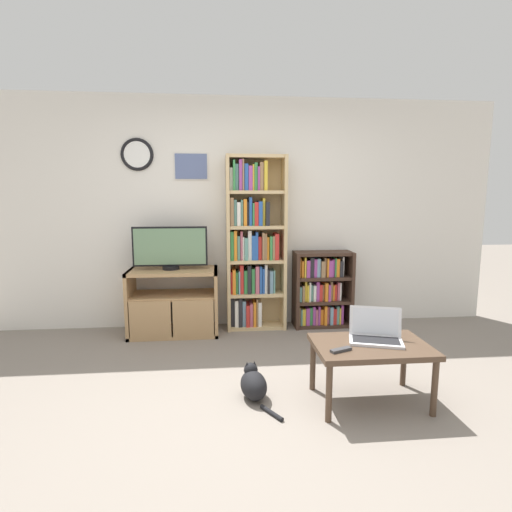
{
  "coord_description": "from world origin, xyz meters",
  "views": [
    {
      "loc": [
        -0.26,
        -2.59,
        1.51
      ],
      "look_at": [
        0.1,
        1.1,
        0.95
      ],
      "focal_mm": 28.0,
      "sensor_mm": 36.0,
      "label": 1
    }
  ],
  "objects_px": {
    "bookshelf_tall": "(253,245)",
    "bookshelf_short": "(320,290)",
    "tv_stand": "(174,302)",
    "remote_near_laptop": "(341,350)",
    "laptop": "(376,333)",
    "television": "(170,248)",
    "cat": "(253,384)",
    "coffee_table": "(371,351)"
  },
  "relations": [
    {
      "from": "bookshelf_short",
      "to": "laptop",
      "type": "xyz_separation_m",
      "value": [
        -0.03,
        -1.7,
        0.08
      ]
    },
    {
      "from": "bookshelf_short",
      "to": "remote_near_laptop",
      "type": "height_order",
      "value": "bookshelf_short"
    },
    {
      "from": "tv_stand",
      "to": "bookshelf_short",
      "type": "bearing_deg",
      "value": 4.59
    },
    {
      "from": "television",
      "to": "bookshelf_short",
      "type": "height_order",
      "value": "television"
    },
    {
      "from": "television",
      "to": "remote_near_laptop",
      "type": "relative_size",
      "value": 4.82
    },
    {
      "from": "bookshelf_tall",
      "to": "bookshelf_short",
      "type": "distance_m",
      "value": 0.95
    },
    {
      "from": "television",
      "to": "coffee_table",
      "type": "height_order",
      "value": "television"
    },
    {
      "from": "bookshelf_short",
      "to": "remote_near_laptop",
      "type": "bearing_deg",
      "value": -100.41
    },
    {
      "from": "television",
      "to": "laptop",
      "type": "bearing_deg",
      "value": -43.91
    },
    {
      "from": "bookshelf_tall",
      "to": "television",
      "type": "bearing_deg",
      "value": -172.91
    },
    {
      "from": "remote_near_laptop",
      "to": "cat",
      "type": "distance_m",
      "value": 0.73
    },
    {
      "from": "remote_near_laptop",
      "to": "cat",
      "type": "relative_size",
      "value": 0.32
    },
    {
      "from": "bookshelf_tall",
      "to": "cat",
      "type": "relative_size",
      "value": 3.8
    },
    {
      "from": "coffee_table",
      "to": "cat",
      "type": "distance_m",
      "value": 0.9
    },
    {
      "from": "television",
      "to": "bookshelf_short",
      "type": "distance_m",
      "value": 1.78
    },
    {
      "from": "tv_stand",
      "to": "remote_near_laptop",
      "type": "height_order",
      "value": "tv_stand"
    },
    {
      "from": "laptop",
      "to": "remote_near_laptop",
      "type": "distance_m",
      "value": 0.37
    },
    {
      "from": "tv_stand",
      "to": "coffee_table",
      "type": "relative_size",
      "value": 1.17
    },
    {
      "from": "tv_stand",
      "to": "bookshelf_short",
      "type": "distance_m",
      "value": 1.68
    },
    {
      "from": "laptop",
      "to": "cat",
      "type": "height_order",
      "value": "laptop"
    },
    {
      "from": "bookshelf_short",
      "to": "remote_near_laptop",
      "type": "relative_size",
      "value": 5.3
    },
    {
      "from": "bookshelf_tall",
      "to": "laptop",
      "type": "bearing_deg",
      "value": -66.09
    },
    {
      "from": "television",
      "to": "cat",
      "type": "xyz_separation_m",
      "value": [
        0.76,
        -1.52,
        -0.85
      ]
    },
    {
      "from": "laptop",
      "to": "remote_near_laptop",
      "type": "height_order",
      "value": "laptop"
    },
    {
      "from": "bookshelf_tall",
      "to": "cat",
      "type": "bearing_deg",
      "value": -94.9
    },
    {
      "from": "bookshelf_tall",
      "to": "cat",
      "type": "xyz_separation_m",
      "value": [
        -0.14,
        -1.63,
        -0.85
      ]
    },
    {
      "from": "bookshelf_short",
      "to": "coffee_table",
      "type": "bearing_deg",
      "value": -92.76
    },
    {
      "from": "television",
      "to": "remote_near_laptop",
      "type": "bearing_deg",
      "value": -52.91
    },
    {
      "from": "television",
      "to": "tv_stand",
      "type": "bearing_deg",
      "value": -53.75
    },
    {
      "from": "tv_stand",
      "to": "television",
      "type": "relative_size",
      "value": 1.21
    },
    {
      "from": "coffee_table",
      "to": "remote_near_laptop",
      "type": "xyz_separation_m",
      "value": [
        -0.26,
        -0.12,
        0.06
      ]
    },
    {
      "from": "laptop",
      "to": "television",
      "type": "bearing_deg",
      "value": 153.43
    },
    {
      "from": "television",
      "to": "cat",
      "type": "bearing_deg",
      "value": -63.33
    },
    {
      "from": "television",
      "to": "coffee_table",
      "type": "distance_m",
      "value": 2.38
    },
    {
      "from": "television",
      "to": "laptop",
      "type": "height_order",
      "value": "television"
    },
    {
      "from": "tv_stand",
      "to": "bookshelf_tall",
      "type": "distance_m",
      "value": 1.07
    },
    {
      "from": "bookshelf_short",
      "to": "remote_near_laptop",
      "type": "distance_m",
      "value": 1.92
    },
    {
      "from": "bookshelf_short",
      "to": "cat",
      "type": "distance_m",
      "value": 1.9
    },
    {
      "from": "television",
      "to": "cat",
      "type": "distance_m",
      "value": 1.9
    },
    {
      "from": "laptop",
      "to": "cat",
      "type": "distance_m",
      "value": 0.99
    },
    {
      "from": "bookshelf_tall",
      "to": "bookshelf_short",
      "type": "relative_size",
      "value": 2.23
    },
    {
      "from": "bookshelf_tall",
      "to": "cat",
      "type": "distance_m",
      "value": 1.85
    }
  ]
}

